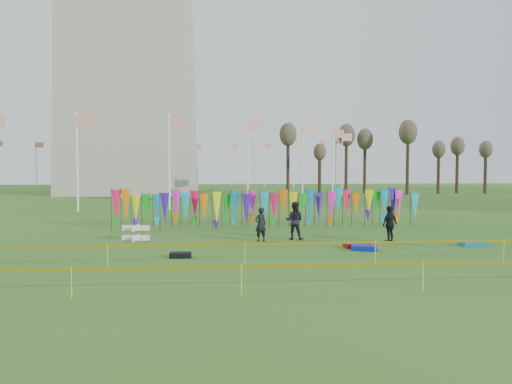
{
  "coord_description": "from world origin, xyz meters",
  "views": [
    {
      "loc": [
        -2.9,
        -21.19,
        3.71
      ],
      "look_at": [
        -0.69,
        6.0,
        2.27
      ],
      "focal_mm": 35.0,
      "sensor_mm": 36.0,
      "label": 1
    }
  ],
  "objects": [
    {
      "name": "kite_bag_red",
      "position": [
        3.5,
        0.81,
        0.11
      ],
      "size": [
        1.26,
        0.73,
        0.22
      ],
      "primitive_type": "cube",
      "rotation": [
        0.0,
        0.0,
        0.16
      ],
      "color": "#AD0B0D",
      "rests_on": "ground"
    },
    {
      "name": "flagpole_ring",
      "position": [
        -14.0,
        48.0,
        4.0
      ],
      "size": [
        57.4,
        56.16,
        8.0
      ],
      "color": "white",
      "rests_on": "ground"
    },
    {
      "name": "kite_bag_teal",
      "position": [
        8.99,
        0.85,
        0.12
      ],
      "size": [
        1.3,
        0.75,
        0.24
      ],
      "primitive_type": "cube",
      "rotation": [
        0.0,
        0.0,
        0.13
      ],
      "color": "#0B6EA3",
      "rests_on": "ground"
    },
    {
      "name": "person_mid",
      "position": [
        1.05,
        3.51,
        0.95
      ],
      "size": [
        1.06,
        0.84,
        1.9
      ],
      "primitive_type": "imported",
      "rotation": [
        0.0,
        0.0,
        2.81
      ],
      "color": "black",
      "rests_on": "ground"
    },
    {
      "name": "box_kite",
      "position": [
        -6.84,
        3.69,
        0.39
      ],
      "size": [
        0.71,
        0.71,
        0.79
      ],
      "rotation": [
        0.0,
        0.0,
        -0.11
      ],
      "color": "red",
      "rests_on": "ground"
    },
    {
      "name": "person_left",
      "position": [
        -0.71,
        3.01,
        0.84
      ],
      "size": [
        0.74,
        0.66,
        1.67
      ],
      "primitive_type": "imported",
      "rotation": [
        0.0,
        0.0,
        3.57
      ],
      "color": "black",
      "rests_on": "ground"
    },
    {
      "name": "kite_bag_black",
      "position": [
        -4.33,
        -1.02,
        0.1
      ],
      "size": [
        0.86,
        0.5,
        0.2
      ],
      "primitive_type": "cube",
      "rotation": [
        0.0,
        0.0,
        -0.0
      ],
      "color": "black",
      "rests_on": "ground"
    },
    {
      "name": "kite_bag_blue",
      "position": [
        3.56,
        -0.02,
        0.11
      ],
      "size": [
        1.21,
        0.91,
        0.23
      ],
      "primitive_type": "cube",
      "rotation": [
        0.0,
        0.0,
        -0.36
      ],
      "color": "#0B23B3",
      "rests_on": "ground"
    },
    {
      "name": "banner_row",
      "position": [
        0.28,
        8.67,
        1.33
      ],
      "size": [
        18.64,
        0.64,
        2.21
      ],
      "color": "black",
      "rests_on": "ground"
    },
    {
      "name": "person_right",
      "position": [
        5.45,
        2.06,
        0.89
      ],
      "size": [
        1.2,
        1.08,
        1.79
      ],
      "primitive_type": "imported",
      "rotation": [
        0.0,
        0.0,
        3.74
      ],
      "color": "black",
      "rests_on": "ground"
    },
    {
      "name": "caution_tape_far",
      "position": [
        -0.22,
        -7.11,
        0.78
      ],
      "size": [
        26.0,
        0.02,
        0.9
      ],
      "color": "yellow",
      "rests_on": "ground"
    },
    {
      "name": "caution_tape_near",
      "position": [
        -0.22,
        -2.95,
        0.78
      ],
      "size": [
        26.0,
        0.02,
        0.9
      ],
      "color": "yellow",
      "rests_on": "ground"
    },
    {
      "name": "ground",
      "position": [
        0.0,
        0.0,
        0.0
      ],
      "size": [
        160.0,
        160.0,
        0.0
      ],
      "primitive_type": "plane",
      "color": "#214B15",
      "rests_on": "ground"
    },
    {
      "name": "tree_line",
      "position": [
        32.0,
        44.0,
        6.17
      ],
      "size": [
        53.92,
        1.92,
        7.84
      ],
      "color": "#39271C",
      "rests_on": "ground"
    }
  ]
}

